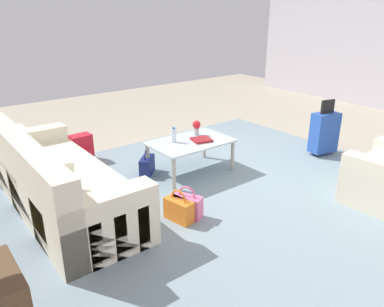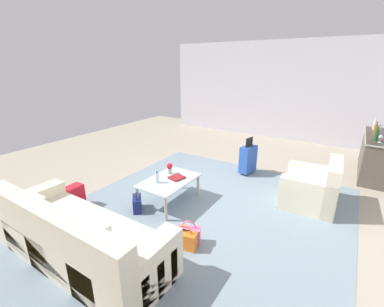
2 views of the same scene
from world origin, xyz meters
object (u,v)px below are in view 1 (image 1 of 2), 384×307
object	(u,v)px
backpack_red	(82,149)
coffee_table_book	(201,140)
water_bottle	(174,135)
flower_vase	(197,126)
couch	(54,185)
coffee_table	(191,145)
handbag_orange	(179,209)
handbag_navy	(147,165)
suitcase_blue	(324,132)
handbag_pink	(187,206)

from	to	relation	value
backpack_red	coffee_table_book	bearing A→B (deg)	129.26
water_bottle	flower_vase	size ratio (longest dim) A/B	1.00
couch	coffee_table	bearing A→B (deg)	176.81
coffee_table	backpack_red	world-z (taller)	coffee_table
flower_vase	backpack_red	xyz separation A→B (m)	(1.22, -1.14, -0.38)
backpack_red	handbag_orange	bearing A→B (deg)	93.64
water_bottle	handbag_orange	distance (m)	1.27
water_bottle	coffee_table_book	distance (m)	0.38
couch	coffee_table	xyz separation A→B (m)	(-1.80, 0.10, 0.09)
couch	handbag_navy	bearing A→B (deg)	-170.63
couch	handbag_navy	size ratio (longest dim) A/B	6.94
coffee_table_book	backpack_red	xyz separation A→B (m)	(1.12, -1.37, -0.27)
suitcase_blue	handbag_orange	world-z (taller)	suitcase_blue
couch	water_bottle	world-z (taller)	couch
suitcase_blue	handbag_orange	xyz separation A→B (m)	(2.86, 0.21, -0.23)
coffee_table	handbag_navy	size ratio (longest dim) A/B	3.01
suitcase_blue	coffee_table_book	bearing A→B (deg)	-18.25
coffee_table	suitcase_blue	size ratio (longest dim) A/B	1.27
couch	water_bottle	xyz separation A→B (m)	(-1.60, -0.00, 0.24)
couch	handbag_navy	xyz separation A→B (m)	(-1.30, -0.21, -0.17)
handbag_pink	handbag_navy	world-z (taller)	same
coffee_table	handbag_pink	world-z (taller)	coffee_table
couch	suitcase_blue	size ratio (longest dim) A/B	2.92
coffee_table	flower_vase	bearing A→B (deg)	-145.71
couch	handbag_pink	distance (m)	1.46
flower_vase	backpack_red	bearing A→B (deg)	-43.06
coffee_table_book	handbag_pink	xyz separation A→B (m)	(0.86, 0.82, -0.34)
handbag_pink	backpack_red	xyz separation A→B (m)	(0.26, -2.19, 0.06)
handbag_navy	backpack_red	world-z (taller)	backpack_red
flower_vase	water_bottle	bearing A→B (deg)	6.79
coffee_table_book	handbag_navy	xyz separation A→B (m)	(0.62, -0.39, -0.34)
water_bottle	coffee_table_book	bearing A→B (deg)	150.64
handbag_navy	backpack_red	size ratio (longest dim) A/B	0.89
handbag_pink	handbag_navy	distance (m)	1.24
couch	suitcase_blue	xyz separation A→B (m)	(-3.80, 0.80, 0.05)
couch	flower_vase	xyz separation A→B (m)	(-2.02, -0.05, 0.27)
handbag_pink	handbag_navy	bearing A→B (deg)	-101.42
suitcase_blue	handbag_navy	distance (m)	2.70
handbag_orange	flower_vase	bearing A→B (deg)	-135.59
flower_vase	handbag_orange	bearing A→B (deg)	44.41
backpack_red	couch	bearing A→B (deg)	56.19
suitcase_blue	handbag_navy	bearing A→B (deg)	-22.11
coffee_table	water_bottle	bearing A→B (deg)	-26.57
water_bottle	flower_vase	world-z (taller)	flower_vase
couch	water_bottle	distance (m)	1.61
coffee_table_book	suitcase_blue	size ratio (longest dim) A/B	0.28
flower_vase	handbag_pink	distance (m)	1.49
water_bottle	coffee_table	bearing A→B (deg)	153.43
handbag_orange	handbag_pink	bearing A→B (deg)	-174.43
coffee_table_book	handbag_navy	size ratio (longest dim) A/B	0.67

